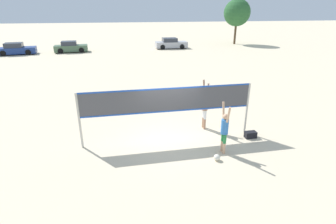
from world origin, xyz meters
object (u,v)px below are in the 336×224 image
Objects in this scene: volleyball at (217,157)px; gear_bag at (250,135)px; player_blocker at (205,104)px; parked_car_mid at (171,44)px; parked_car_near at (16,49)px; tree_left_cluster at (237,13)px; parked_car_far at (71,47)px; volleyball_net at (168,103)px; player_spiker at (225,128)px.

volleyball is 2.55m from gear_bag.
player_blocker is 0.52× the size of parked_car_mid.
player_blocker is 0.50× the size of parked_car_near.
player_blocker is 9.42× the size of volleyball.
parked_car_near is 30.74m from tree_left_cluster.
gear_bag is 28.60m from parked_car_far.
parked_car_far reaches higher than gear_bag.
parked_car_mid is at bearing 171.72° from player_blocker.
player_blocker is at bearing -97.70° from parked_car_mid.
parked_car_far is at bearing 112.80° from gear_bag.
parked_car_far is (-9.39, 25.04, -0.57)m from player_blocker.
volleyball_net is 26.94m from parked_car_far.
player_spiker is 0.88× the size of player_blocker.
tree_left_cluster is (30.18, 4.34, 3.97)m from parked_car_near.
volleyball_net reaches higher than gear_bag.
parked_car_near reaches higher than parked_car_far.
player_spiker is 34.47m from tree_left_cluster.
parked_car_far is (6.23, 0.59, -0.00)m from parked_car_near.
parked_car_mid is at bearing -165.00° from tree_left_cluster.
volleyball is at bearing -53.66° from volleyball_net.
gear_bag is 33.05m from tree_left_cluster.
player_blocker is at bearing 81.60° from volleyball.
player_blocker is 0.34× the size of tree_left_cluster.
volleyball_net is 3.90m from gear_bag.
volleyball_net is 3.58× the size of player_spiker.
volleyball is 0.06× the size of parked_car_far.
volleyball is at bearing -145.15° from gear_bag.
player_blocker is 4.57× the size of gear_bag.
gear_bag is 0.11× the size of parked_car_near.
parked_car_near is at bearing -171.81° from tree_left_cluster.
volleyball_net is at bearing -66.75° from player_blocker.
parked_car_mid is 13.19m from parked_car_far.
parked_car_far is at bearing 107.90° from volleyball.
volleyball_net reaches higher than player_spiker.
gear_bag is 31.05m from parked_car_near.
gear_bag is 27.31m from parked_car_mid.
volleyball_net is at bearing 126.34° from volleyball.
gear_bag is at bearing 52.01° from player_blocker.
parked_car_far is (-8.98, 27.82, 0.50)m from volleyball.
gear_bag is (1.69, -1.32, -1.06)m from player_blocker.
volleyball_net is 1.58× the size of parked_car_near.
parked_car_far is at bearing -159.44° from player_blocker.
parked_car_mid is (4.18, 28.69, 0.52)m from volleyball.
player_blocker is 26.19m from parked_car_mid.
player_spiker is at bearing -67.63° from parked_car_near.
player_blocker is 3.00m from volleyball.
player_blocker reaches higher than parked_car_near.
player_blocker reaches higher than parked_car_far.
tree_left_cluster reaches higher than volleyball.
player_blocker is 0.55× the size of parked_car_far.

